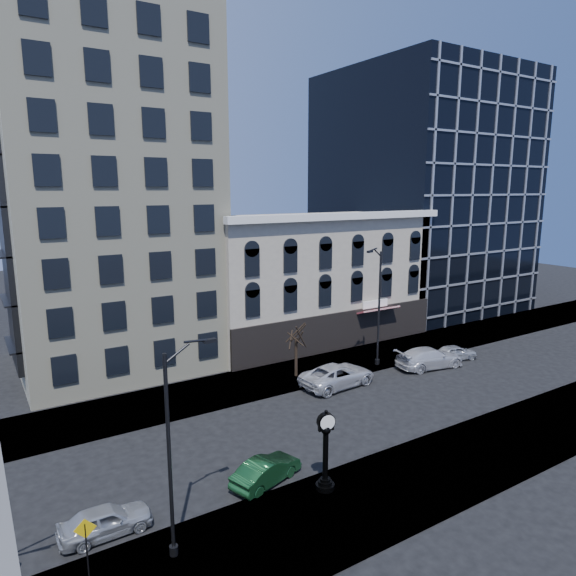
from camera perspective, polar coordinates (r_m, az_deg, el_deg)
ground at (r=32.78m, az=0.79°, el=-15.40°), size 160.00×160.00×0.00m
sidewalk_far at (r=39.12m, az=-5.71°, el=-10.83°), size 160.00×6.00×0.12m
sidewalk_near at (r=27.26m, az=10.67°, el=-21.38°), size 160.00×6.00×0.12m
cream_tower at (r=44.86m, az=-20.11°, el=16.44°), size 15.90×15.40×42.50m
victorian_row at (r=49.99m, az=2.44°, el=1.12°), size 22.60×11.19×12.50m
glass_office at (r=66.16m, az=14.57°, el=10.17°), size 20.00×20.15×28.00m
street_clock at (r=26.10m, az=4.19°, el=-17.88°), size 0.94×0.94×4.12m
street_lamp_near at (r=20.52m, az=-11.66°, el=-11.32°), size 2.31×0.47×8.94m
street_lamp_far at (r=41.45m, az=9.75°, el=1.31°), size 2.48×1.18×10.05m
bare_tree_far at (r=39.72m, az=0.91°, el=-4.69°), size 2.87×2.87×4.93m
warning_sign at (r=22.51m, az=-21.55°, el=-24.38°), size 0.80×0.16×2.47m
car_near_a at (r=25.24m, az=-19.62°, el=-23.17°), size 3.89×1.58×1.32m
car_near_b at (r=27.33m, az=-2.44°, el=-19.62°), size 4.23×2.55×1.32m
car_far_a at (r=39.09m, az=5.53°, el=-9.62°), size 6.24×3.26×1.68m
car_far_b at (r=44.25m, az=15.43°, el=-7.48°), size 6.13×3.27×1.69m
car_far_c at (r=46.91m, az=18.06°, el=-6.82°), size 4.09×2.38×1.31m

